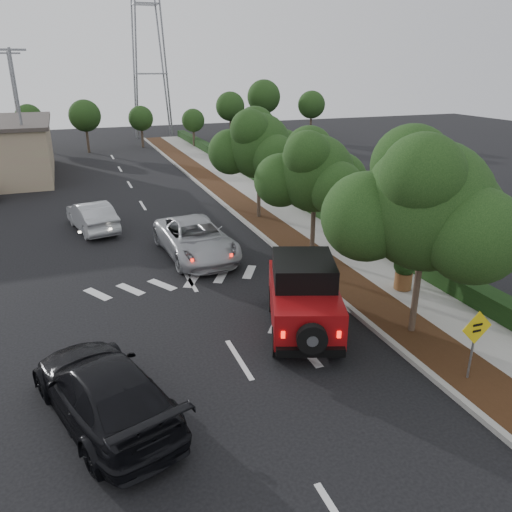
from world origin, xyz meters
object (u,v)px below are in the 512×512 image
red_jeep (303,294)px  silver_suv_ahead (196,239)px  black_suv_oncoming (104,390)px  speed_hump_sign (475,336)px

red_jeep → silver_suv_ahead: 7.71m
red_jeep → black_suv_oncoming: 6.74m
silver_suv_ahead → black_suv_oncoming: size_ratio=1.08×
red_jeep → silver_suv_ahead: red_jeep is taller
red_jeep → black_suv_oncoming: size_ratio=0.89×
red_jeep → black_suv_oncoming: red_jeep is taller
silver_suv_ahead → speed_hump_sign: (4.47, -11.78, 0.59)m
silver_suv_ahead → black_suv_oncoming: (-4.73, -9.85, -0.02)m
red_jeep → silver_suv_ahead: (-1.58, 7.54, -0.39)m
speed_hump_sign → red_jeep: bearing=124.7°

